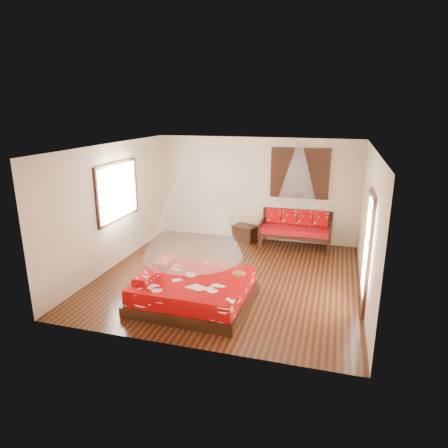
{
  "coord_description": "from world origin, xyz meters",
  "views": [
    {
      "loc": [
        2.1,
        -7.75,
        3.57
      ],
      "look_at": [
        -0.16,
        0.13,
        1.15
      ],
      "focal_mm": 32.0,
      "sensor_mm": 36.0,
      "label": 1
    }
  ],
  "objects": [
    {
      "name": "room",
      "position": [
        0.0,
        0.0,
        1.4
      ],
      "size": [
        5.54,
        5.54,
        2.84
      ],
      "color": "black",
      "rests_on": "ground"
    },
    {
      "name": "bed",
      "position": [
        -0.35,
        -1.33,
        0.25
      ],
      "size": [
        2.13,
        1.94,
        0.64
      ],
      "rotation": [
        0.0,
        0.0,
        -0.03
      ],
      "color": "black",
      "rests_on": "floor"
    },
    {
      "name": "daybed",
      "position": [
        1.15,
        2.38,
        0.52
      ],
      "size": [
        1.84,
        0.82,
        0.96
      ],
      "color": "black",
      "rests_on": "floor"
    },
    {
      "name": "storage_chest",
      "position": [
        -0.22,
        2.45,
        0.23
      ],
      "size": [
        0.76,
        0.66,
        0.44
      ],
      "rotation": [
        0.0,
        0.0,
        -0.34
      ],
      "color": "black",
      "rests_on": "floor"
    },
    {
      "name": "shutter_panel",
      "position": [
        1.15,
        2.72,
        1.9
      ],
      "size": [
        1.52,
        0.06,
        1.32
      ],
      "color": "black",
      "rests_on": "wall_back"
    },
    {
      "name": "window_left",
      "position": [
        -2.71,
        0.2,
        1.7
      ],
      "size": [
        0.1,
        1.74,
        1.34
      ],
      "color": "black",
      "rests_on": "wall_left"
    },
    {
      "name": "glazed_door",
      "position": [
        2.72,
        -0.6,
        1.07
      ],
      "size": [
        0.08,
        1.02,
        2.16
      ],
      "color": "black",
      "rests_on": "floor"
    },
    {
      "name": "wine_tray",
      "position": [
        0.44,
        -0.93,
        0.55
      ],
      "size": [
        0.24,
        0.24,
        0.19
      ],
      "rotation": [
        0.0,
        0.0,
        0.02
      ],
      "color": "brown",
      "rests_on": "bed"
    },
    {
      "name": "mosquito_net_main",
      "position": [
        -0.33,
        -1.34,
        1.85
      ],
      "size": [
        1.82,
        1.82,
        1.8
      ],
      "primitive_type": "cone",
      "color": "white",
      "rests_on": "ceiling"
    },
    {
      "name": "mosquito_net_daybed",
      "position": [
        1.15,
        2.25,
        2.0
      ],
      "size": [
        0.97,
        0.97,
        1.5
      ],
      "primitive_type": "cone",
      "color": "white",
      "rests_on": "ceiling"
    }
  ]
}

